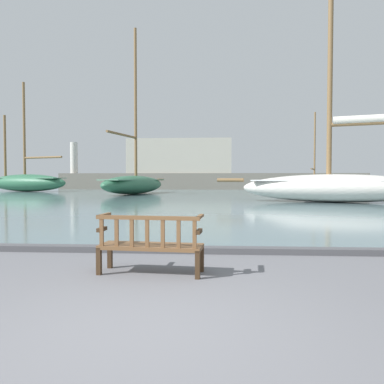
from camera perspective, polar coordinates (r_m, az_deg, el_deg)
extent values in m
plane|color=slate|center=(3.90, -7.38, -20.19)|extent=(160.00, 160.00, 0.00)
cube|color=slate|center=(47.57, 2.73, 0.26)|extent=(100.00, 80.00, 0.08)
cube|color=#4C4C50|center=(7.56, -1.77, -8.77)|extent=(40.00, 0.30, 0.12)
cube|color=#3D2A19|center=(6.41, -12.40, -9.40)|extent=(0.08, 0.08, 0.42)
cube|color=#3D2A19|center=(6.03, 1.48, -10.08)|extent=(0.08, 0.08, 0.42)
cube|color=#3D2A19|center=(6.00, -13.99, -10.20)|extent=(0.08, 0.08, 0.42)
cube|color=#3D2A19|center=(5.60, 0.85, -11.03)|extent=(0.08, 0.08, 0.42)
cube|color=brown|center=(5.92, -6.25, -8.24)|extent=(1.64, 0.67, 0.06)
cube|color=brown|center=(5.65, -6.86, -3.93)|extent=(1.60, 0.20, 0.06)
cube|color=brown|center=(5.91, -13.61, -6.00)|extent=(0.06, 0.05, 0.41)
cube|color=brown|center=(5.83, -11.42, -6.10)|extent=(0.06, 0.05, 0.41)
cube|color=brown|center=(5.75, -9.16, -6.20)|extent=(0.06, 0.05, 0.41)
cube|color=brown|center=(5.68, -6.85, -6.29)|extent=(0.06, 0.05, 0.41)
cube|color=brown|center=(5.62, -4.48, -6.37)|extent=(0.06, 0.05, 0.41)
cube|color=brown|center=(5.56, -2.06, -6.44)|extent=(0.06, 0.05, 0.41)
cube|color=brown|center=(5.52, 0.40, -6.51)|extent=(0.06, 0.05, 0.41)
cube|color=#3D2A19|center=(6.05, -13.57, -5.53)|extent=(0.09, 0.30, 0.06)
cube|color=brown|center=(6.11, -13.26, -3.43)|extent=(0.10, 0.47, 0.04)
cube|color=#3D2A19|center=(5.64, 1.10, -6.02)|extent=(0.09, 0.30, 0.06)
cube|color=brown|center=(5.70, 1.23, -3.76)|extent=(0.10, 0.47, 0.04)
ellipsoid|color=black|center=(38.97, 18.11, 0.63)|extent=(3.55, 6.16, 1.08)
cube|color=#4C4C51|center=(38.96, 18.11, 1.07)|extent=(2.93, 5.35, 0.08)
cube|color=beige|center=(38.51, 18.05, 1.49)|extent=(1.36, 1.75, 0.50)
cylinder|color=brown|center=(39.22, 18.19, 6.35)|extent=(0.16, 0.16, 7.13)
cylinder|color=brown|center=(37.60, 17.94, 3.34)|extent=(1.16, 2.90, 0.13)
ellipsoid|color=#2D6647|center=(35.18, -8.73, 1.08)|extent=(5.30, 11.39, 1.70)
cube|color=#5B9375|center=(35.17, -8.74, 1.84)|extent=(4.33, 9.93, 0.08)
cylinder|color=brown|center=(36.10, -8.60, 13.08)|extent=(0.26, 0.26, 13.99)
cylinder|color=brown|center=(33.35, -10.57, 8.58)|extent=(1.48, 5.05, 0.21)
cylinder|color=brown|center=(40.84, -4.81, 1.90)|extent=(0.55, 1.40, 0.21)
ellipsoid|color=silver|center=(23.91, 20.75, 0.54)|extent=(11.29, 5.87, 1.68)
cube|color=white|center=(23.90, 20.77, 1.65)|extent=(9.82, 4.80, 0.08)
cylinder|color=brown|center=(24.80, 20.31, 17.36)|extent=(0.30, 0.30, 13.35)
cylinder|color=brown|center=(24.22, 24.97, 9.47)|extent=(3.88, 1.32, 0.24)
cylinder|color=silver|center=(24.25, 24.98, 10.03)|extent=(3.57, 1.44, 0.48)
cylinder|color=brown|center=(24.59, 5.87, 1.82)|extent=(1.76, 0.71, 0.24)
ellipsoid|color=#2D6647|center=(45.95, -23.87, 1.28)|extent=(11.00, 5.96, 1.93)
cube|color=#5B9375|center=(45.95, -23.88, 1.95)|extent=(9.57, 4.90, 0.08)
cylinder|color=brown|center=(46.47, -24.21, 8.59)|extent=(0.28, 0.28, 10.68)
cylinder|color=brown|center=(44.38, -21.80, 4.91)|extent=(5.02, 1.83, 0.22)
cylinder|color=brown|center=(48.43, -26.61, 6.21)|extent=(0.28, 0.28, 7.21)
cube|color=slate|center=(50.69, 2.79, 1.60)|extent=(41.16, 2.40, 2.26)
cube|color=#B7B2A3|center=(51.03, -2.01, 5.51)|extent=(14.14, 2.00, 4.70)
cylinder|color=beige|center=(54.40, -17.54, 4.98)|extent=(1.00, 1.00, 4.28)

